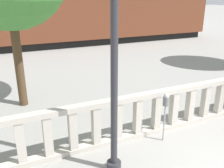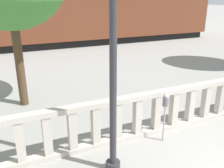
# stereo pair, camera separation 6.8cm
# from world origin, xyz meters

# --- Properties ---
(balustrade) EXTENTS (16.69, 0.24, 1.29)m
(balustrade) POSITION_xyz_m (-0.00, 2.62, 0.64)
(balustrade) COLOR #BCB5A8
(balustrade) RESTS_ON ground
(lamppost) EXTENTS (0.33, 0.33, 5.55)m
(lamppost) POSITION_xyz_m (-2.41, 1.63, 2.87)
(lamppost) COLOR #2D2D33
(lamppost) RESTS_ON ground
(parking_meter) EXTENTS (0.16, 0.16, 1.39)m
(parking_meter) POSITION_xyz_m (-0.67, 2.16, 1.10)
(parking_meter) COLOR #99999E
(parking_meter) RESTS_ON ground
(train_near) EXTENTS (22.95, 2.84, 4.21)m
(train_near) POSITION_xyz_m (1.99, 16.77, 1.90)
(train_near) COLOR black
(train_near) RESTS_ON ground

